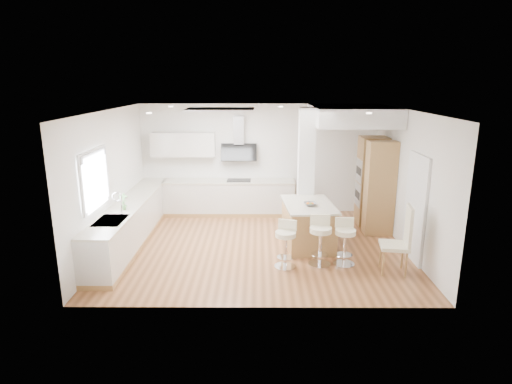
{
  "coord_description": "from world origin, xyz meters",
  "views": [
    {
      "loc": [
        -0.01,
        -8.37,
        3.36
      ],
      "look_at": [
        -0.06,
        0.4,
        1.07
      ],
      "focal_mm": 30.0,
      "sensor_mm": 36.0,
      "label": 1
    }
  ],
  "objects_px": {
    "bar_stool_a": "(286,242)",
    "bar_stool_c": "(345,239)",
    "bar_stool_b": "(320,238)",
    "dining_chair": "(401,238)",
    "peninsula": "(308,224)"
  },
  "relations": [
    {
      "from": "peninsula",
      "to": "dining_chair",
      "type": "relative_size",
      "value": 1.25
    },
    {
      "from": "bar_stool_a",
      "to": "dining_chair",
      "type": "distance_m",
      "value": 2.05
    },
    {
      "from": "peninsula",
      "to": "bar_stool_c",
      "type": "xyz_separation_m",
      "value": [
        0.57,
        -0.99,
        0.04
      ]
    },
    {
      "from": "peninsula",
      "to": "bar_stool_a",
      "type": "xyz_separation_m",
      "value": [
        -0.54,
        -1.11,
        0.04
      ]
    },
    {
      "from": "peninsula",
      "to": "dining_chair",
      "type": "bearing_deg",
      "value": -46.66
    },
    {
      "from": "bar_stool_a",
      "to": "bar_stool_b",
      "type": "xyz_separation_m",
      "value": [
        0.65,
        0.11,
        0.03
      ]
    },
    {
      "from": "bar_stool_a",
      "to": "bar_stool_c",
      "type": "distance_m",
      "value": 1.12
    },
    {
      "from": "bar_stool_b",
      "to": "bar_stool_c",
      "type": "height_order",
      "value": "bar_stool_b"
    },
    {
      "from": "bar_stool_a",
      "to": "bar_stool_c",
      "type": "height_order",
      "value": "bar_stool_c"
    },
    {
      "from": "peninsula",
      "to": "dining_chair",
      "type": "xyz_separation_m",
      "value": [
        1.5,
        -1.34,
        0.21
      ]
    },
    {
      "from": "bar_stool_b",
      "to": "dining_chair",
      "type": "height_order",
      "value": "dining_chair"
    },
    {
      "from": "peninsula",
      "to": "bar_stool_b",
      "type": "height_order",
      "value": "peninsula"
    },
    {
      "from": "bar_stool_b",
      "to": "bar_stool_a",
      "type": "bearing_deg",
      "value": -168.32
    },
    {
      "from": "dining_chair",
      "to": "peninsula",
      "type": "bearing_deg",
      "value": 146.73
    },
    {
      "from": "peninsula",
      "to": "bar_stool_a",
      "type": "relative_size",
      "value": 1.77
    }
  ]
}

